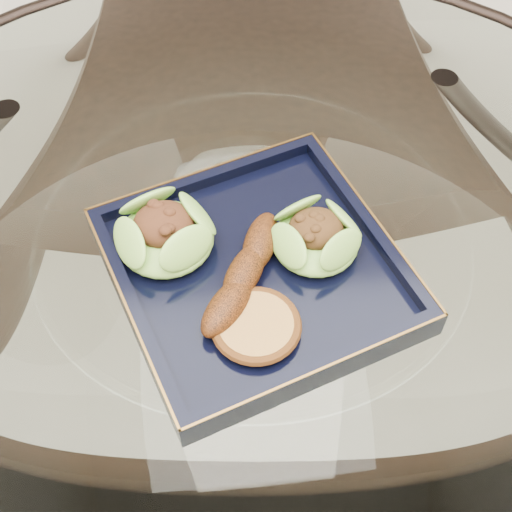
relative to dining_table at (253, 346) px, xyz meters
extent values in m
plane|color=silver|center=(0.00, 0.00, -0.60)|extent=(4.00, 4.00, 0.00)
cylinder|color=white|center=(0.00, 0.00, 0.16)|extent=(1.10, 1.10, 0.01)
torus|color=black|center=(0.00, 0.00, 0.16)|extent=(1.13, 1.13, 0.02)
torus|color=black|center=(0.00, 0.00, -0.48)|extent=(0.81, 0.81, 0.02)
cylinder|color=black|center=(0.28, 0.28, -0.22)|extent=(0.04, 0.04, 0.75)
cylinder|color=black|center=(-0.28, 0.28, -0.22)|extent=(0.04, 0.04, 0.75)
cube|color=black|center=(0.05, 0.44, -0.15)|extent=(0.42, 0.42, 0.04)
cylinder|color=black|center=(-0.13, 0.28, -0.38)|extent=(0.03, 0.03, 0.43)
cylinder|color=black|center=(0.21, 0.25, -0.38)|extent=(0.03, 0.03, 0.43)
cylinder|color=black|center=(-0.11, 0.62, -0.38)|extent=(0.03, 0.03, 0.43)
cylinder|color=black|center=(0.23, 0.59, -0.38)|extent=(0.03, 0.03, 0.43)
cube|color=black|center=(0.00, -0.01, 0.17)|extent=(0.34, 0.34, 0.02)
ellipsoid|color=#62AB31|center=(-0.09, 0.02, 0.20)|extent=(0.11, 0.11, 0.04)
ellipsoid|color=#55A12E|center=(0.06, 0.00, 0.20)|extent=(0.10, 0.10, 0.03)
ellipsoid|color=#5B2609|center=(-0.01, -0.03, 0.20)|extent=(0.10, 0.15, 0.03)
cylinder|color=#AE7F3A|center=(-0.01, -0.09, 0.19)|extent=(0.08, 0.08, 0.01)
camera|label=1|loc=(-0.04, -0.43, 0.76)|focal=50.00mm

